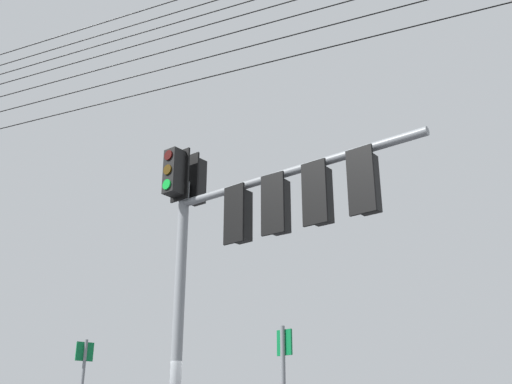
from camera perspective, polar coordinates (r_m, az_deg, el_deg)
The scene contains 2 objects.
signal_mast_assembly at distance 10.04m, azimuth -1.67°, elevation -3.36°, with size 4.68×2.81×6.46m.
overhead_wire_span at distance 13.74m, azimuth -11.95°, elevation 13.43°, with size 32.52×7.47×2.33m.
Camera 1 is at (2.44, -10.27, 1.59)m, focal length 40.93 mm.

